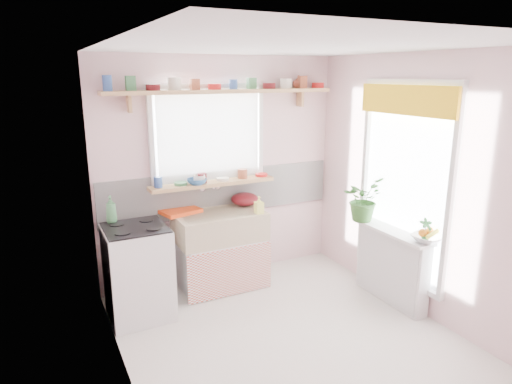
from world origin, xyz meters
name	(u,v)px	position (x,y,z in m)	size (l,w,h in m)	color
room	(307,166)	(0.66, 0.86, 1.37)	(3.20, 3.20, 3.20)	silver
sink_unit	(220,250)	(-0.15, 1.29, 0.43)	(0.95, 0.65, 1.11)	white
cooker	(138,272)	(-1.10, 1.05, 0.46)	(0.58, 0.58, 0.93)	white
radiator_ledge	(391,265)	(1.30, 0.20, 0.40)	(0.22, 0.95, 0.78)	white
windowsill	(213,183)	(-0.15, 1.48, 1.14)	(1.40, 0.22, 0.04)	tan
pine_shelf	(224,91)	(0.00, 1.47, 2.12)	(2.52, 0.24, 0.04)	tan
shelf_crockery	(220,84)	(-0.04, 1.47, 2.19)	(2.47, 0.11, 0.12)	#3359A5
sill_crockery	(208,177)	(-0.20, 1.48, 1.21)	(1.35, 0.11, 0.12)	#3359A5
dish_tray	(180,211)	(-0.53, 1.50, 0.87)	(0.40, 0.30, 0.04)	#FF4C16
colander	(245,199)	(0.22, 1.46, 0.92)	(0.31, 0.31, 0.14)	#580F16
jade_plant	(363,199)	(1.21, 0.60, 1.01)	(0.43, 0.37, 0.47)	#326628
fruit_bowl	(428,238)	(1.33, -0.20, 0.81)	(0.28, 0.28, 0.07)	white
herb_pot	(425,231)	(1.29, -0.20, 0.89)	(0.12, 0.08, 0.24)	#2C6E30
soap_bottle_sink	(259,205)	(0.22, 1.10, 0.94)	(0.08, 0.09, 0.19)	#F5F96F
sill_cup	(200,180)	(-0.32, 1.42, 1.21)	(0.13, 0.13, 0.10)	white
sill_bowl	(197,182)	(-0.35, 1.42, 1.19)	(0.21, 0.21, 0.07)	#30649C
shelf_vase	(299,82)	(0.95, 1.53, 2.21)	(0.14, 0.14, 0.14)	#B04C36
cooker_bottle	(111,209)	(-1.27, 1.27, 1.05)	(0.10, 0.10, 0.27)	#458B55
fruit	(428,232)	(1.34, -0.19, 0.87)	(0.20, 0.14, 0.10)	orange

